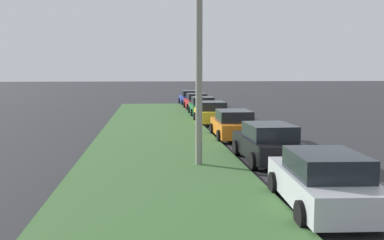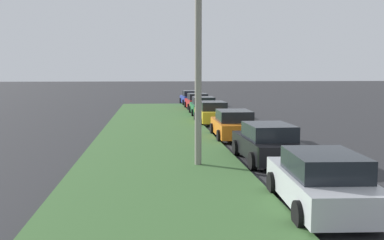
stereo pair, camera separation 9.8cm
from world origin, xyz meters
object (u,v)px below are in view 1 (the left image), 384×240
(parked_car_silver, at_px, (323,182))
(streetlight, at_px, (209,43))
(parked_car_green, at_px, (202,106))
(parked_car_yellow, at_px, (211,113))
(parked_car_black, at_px, (268,143))
(parked_car_orange, at_px, (233,125))
(parked_car_red, at_px, (196,102))
(parked_car_blue, at_px, (190,98))

(parked_car_silver, relative_size, streetlight, 0.59)
(parked_car_silver, xyz_separation_m, parked_car_green, (23.65, 0.06, 0.00))
(parked_car_yellow, relative_size, parked_car_green, 1.00)
(parked_car_black, height_order, streetlight, streetlight)
(parked_car_orange, relative_size, streetlight, 0.58)
(parked_car_silver, xyz_separation_m, parked_car_yellow, (18.29, 0.13, 0.00))
(parked_car_black, bearing_deg, parked_car_orange, 0.65)
(parked_car_orange, distance_m, parked_car_yellow, 6.60)
(parked_car_orange, relative_size, parked_car_yellow, 1.00)
(streetlight, bearing_deg, parked_car_silver, -157.09)
(parked_car_green, xyz_separation_m, parked_car_red, (5.35, -0.11, 0.00))
(parked_car_silver, height_order, streetlight, streetlight)
(parked_car_black, xyz_separation_m, parked_car_green, (17.80, 0.29, 0.00))
(parked_car_blue, bearing_deg, streetlight, 173.71)
(parked_car_red, height_order, parked_car_blue, same)
(parked_car_black, height_order, parked_car_red, same)
(parked_car_silver, height_order, parked_car_red, same)
(parked_car_blue, bearing_deg, parked_car_red, 178.11)
(parked_car_black, relative_size, streetlight, 0.58)
(parked_car_silver, bearing_deg, parked_car_red, 3.33)
(parked_car_orange, bearing_deg, streetlight, 162.72)
(parked_car_orange, xyz_separation_m, parked_car_blue, (23.21, 0.02, 0.00))
(parked_car_black, distance_m, parked_car_yellow, 12.45)
(parked_car_yellow, height_order, parked_car_red, same)
(parked_car_orange, relative_size, parked_car_green, 1.00)
(streetlight, bearing_deg, parked_car_yellow, -8.66)
(parked_car_silver, relative_size, parked_car_black, 1.01)
(parked_car_silver, bearing_deg, parked_car_yellow, 3.82)
(parked_car_black, height_order, parked_car_yellow, same)
(parked_car_black, bearing_deg, parked_car_silver, 176.59)
(parked_car_silver, xyz_separation_m, parked_car_red, (28.99, -0.05, 0.00))
(parked_car_yellow, distance_m, parked_car_red, 10.70)
(parked_car_orange, distance_m, parked_car_red, 17.30)
(parked_car_red, bearing_deg, parked_car_blue, -1.16)
(parked_car_black, height_order, parked_car_orange, same)
(parked_car_blue, relative_size, streetlight, 0.58)
(parked_car_black, bearing_deg, streetlight, 106.99)
(parked_car_yellow, bearing_deg, streetlight, 170.34)
(parked_car_yellow, height_order, parked_car_blue, same)
(parked_car_green, bearing_deg, streetlight, 174.67)
(parked_car_silver, height_order, parked_car_green, same)
(parked_car_green, relative_size, parked_car_red, 1.00)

